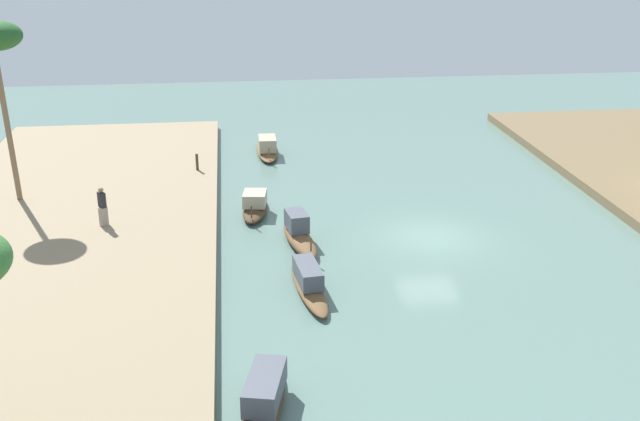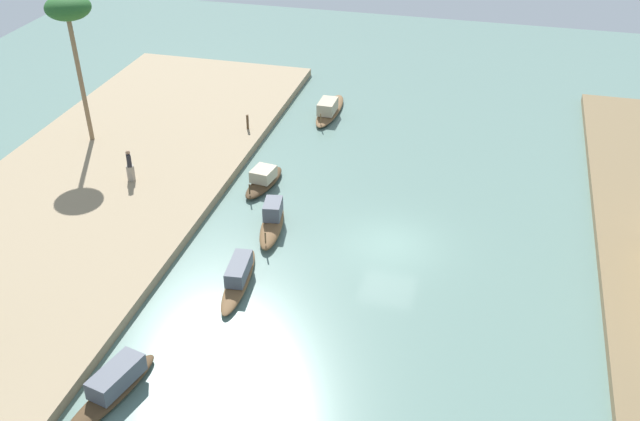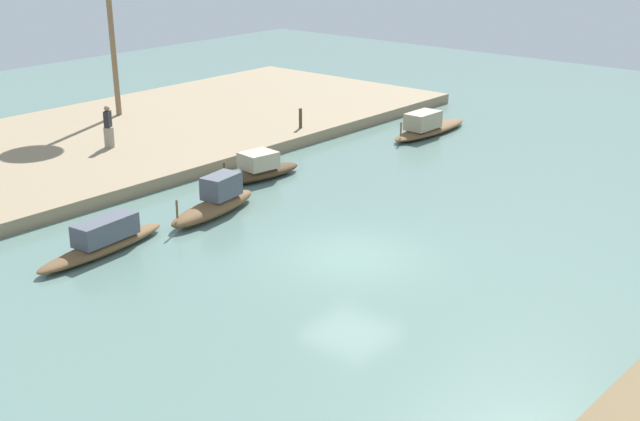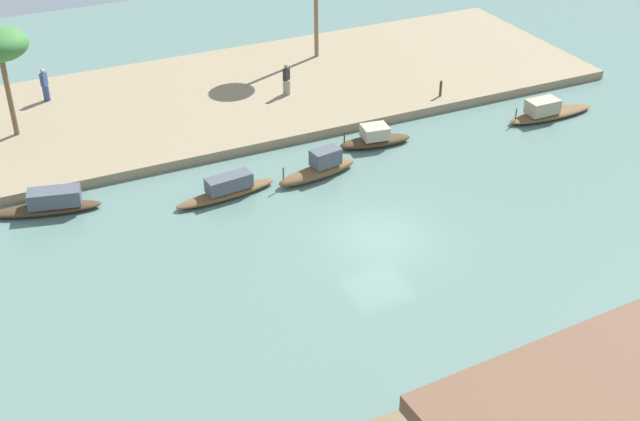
% 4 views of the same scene
% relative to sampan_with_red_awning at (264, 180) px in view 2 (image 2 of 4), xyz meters
% --- Properties ---
extents(river_water, '(68.56, 68.56, 0.00)m').
position_rel_sampan_with_red_awning_xyz_m(river_water, '(3.67, 7.17, -0.37)').
color(river_water, slate).
rests_on(river_water, ground).
extents(riverbank_left, '(38.42, 12.38, 0.46)m').
position_rel_sampan_with_red_awning_xyz_m(riverbank_left, '(3.67, -7.91, -0.14)').
color(riverbank_left, '#937F60').
rests_on(riverbank_left, ground).
extents(sampan_with_red_awning, '(3.67, 1.55, 1.01)m').
position_rel_sampan_with_red_awning_xyz_m(sampan_with_red_awning, '(0.00, 0.00, 0.00)').
color(sampan_with_red_awning, '#47331E').
rests_on(sampan_with_red_awning, river_water).
extents(sampan_open_hull, '(4.11, 1.57, 1.25)m').
position_rel_sampan_with_red_awning_xyz_m(sampan_open_hull, '(3.71, 1.63, 0.06)').
color(sampan_open_hull, brown).
rests_on(sampan_open_hull, river_water).
extents(sampan_near_left_bank, '(5.04, 1.20, 1.06)m').
position_rel_sampan_with_red_awning_xyz_m(sampan_near_left_bank, '(-9.43, 1.08, -0.01)').
color(sampan_near_left_bank, brown).
rests_on(sampan_near_left_bank, river_water).
extents(sampan_with_tall_canopy, '(4.63, 2.00, 1.04)m').
position_rel_sampan_with_red_awning_xyz_m(sampan_with_tall_canopy, '(15.16, -0.41, 0.04)').
color(sampan_with_tall_canopy, '#47331E').
rests_on(sampan_with_tall_canopy, river_water).
extents(sampan_midstream, '(4.70, 1.37, 0.99)m').
position_rel_sampan_with_red_awning_xyz_m(sampan_midstream, '(8.06, 1.56, 0.00)').
color(sampan_midstream, brown).
rests_on(sampan_midstream, river_water).
extents(person_by_mooring, '(0.55, 0.55, 1.67)m').
position_rel_sampan_with_red_awning_xyz_m(person_by_mooring, '(1.84, -6.38, 0.76)').
color(person_by_mooring, gray).
rests_on(person_by_mooring, riverbank_left).
extents(mooring_post, '(0.14, 0.14, 0.85)m').
position_rel_sampan_with_red_awning_xyz_m(mooring_post, '(-5.36, -2.71, 0.51)').
color(mooring_post, '#4C3823').
rests_on(mooring_post, riverbank_left).
extents(palm_tree_left_near, '(2.34, 2.34, 8.03)m').
position_rel_sampan_with_red_awning_xyz_m(palm_tree_left_near, '(-1.92, -10.76, 7.25)').
color(palm_tree_left_near, '#7F6647').
rests_on(palm_tree_left_near, riverbank_left).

